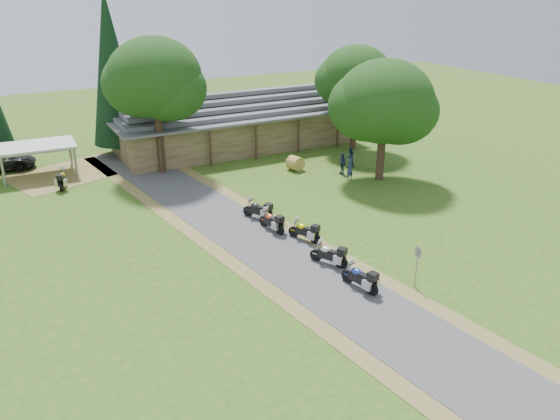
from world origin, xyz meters
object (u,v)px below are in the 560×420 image
motorcycle_row_d (272,220)px  motorcycle_row_c (304,230)px  motorcycle_row_a (360,276)px  motorcycle_row_b (329,253)px  hay_bale (295,163)px  motorcycle_carport_a (62,178)px  motorcycle_row_e (258,209)px  lodge (234,119)px  carport (38,160)px

motorcycle_row_d → motorcycle_row_c: bearing=-165.3°
motorcycle_row_a → motorcycle_row_b: motorcycle_row_a is taller
hay_bale → motorcycle_row_d: bearing=-126.6°
motorcycle_row_a → motorcycle_carport_a: size_ratio=0.99×
motorcycle_carport_a → hay_bale: size_ratio=1.80×
motorcycle_row_e → hay_bale: size_ratio=1.79×
motorcycle_row_e → motorcycle_carport_a: size_ratio=1.00×
motorcycle_row_b → motorcycle_row_a: bearing=150.6°
motorcycle_row_d → motorcycle_carport_a: (-9.75, 13.48, 0.02)m
lodge → motorcycle_row_c: 20.27m
motorcycle_row_e → carport: bearing=7.4°
motorcycle_row_d → hay_bale: bearing=-47.9°
carport → motorcycle_carport_a: 3.96m
carport → motorcycle_row_e: (10.90, -15.39, -0.51)m
lodge → hay_bale: bearing=-80.5°
lodge → hay_bale: size_ratio=19.39×
lodge → hay_bale: (1.43, -8.51, -1.90)m
carport → motorcycle_row_a: bearing=-64.0°
motorcycle_row_c → motorcycle_row_e: size_ratio=0.94×
carport → motorcycle_row_b: (11.53, -22.40, -0.53)m
lodge → motorcycle_row_d: lodge is taller
motorcycle_row_b → hay_bale: size_ratio=1.73×
carport → motorcycle_row_c: bearing=-57.0°
hay_bale → motorcycle_row_c: bearing=-117.2°
motorcycle_row_c → hay_bale: bearing=-52.5°
lodge → motorcycle_row_a: 26.03m
lodge → motorcycle_row_a: bearing=-100.5°
motorcycle_row_a → motorcycle_row_e: size_ratio=0.99×
motorcycle_row_a → motorcycle_row_d: bearing=-8.1°
motorcycle_row_b → motorcycle_carport_a: size_ratio=0.96×
carport → motorcycle_row_b: bearing=-61.4°
carport → motorcycle_row_c: size_ratio=2.94×
motorcycle_row_b → motorcycle_row_e: (-0.63, 7.01, 0.02)m
motorcycle_carport_a → motorcycle_row_b: bearing=-134.4°
lodge → motorcycle_carport_a: lodge is taller
carport → hay_bale: carport is taller
lodge → motorcycle_row_c: bearing=-102.4°
motorcycle_row_d → lodge: bearing=-28.2°
motorcycle_row_b → motorcycle_row_c: motorcycle_row_b is taller
carport → motorcycle_row_e: size_ratio=2.77×
motorcycle_row_a → motorcycle_row_b: 2.73m
motorcycle_carport_a → motorcycle_row_a: bearing=-137.6°
motorcycle_row_d → motorcycle_carport_a: 16.64m
motorcycle_row_e → motorcycle_row_b: bearing=157.2°
motorcycle_row_e → hay_bale: bearing=-70.8°
motorcycle_row_b → motorcycle_row_c: 3.11m
hay_bale → motorcycle_row_b: bearing=-113.2°
carport → motorcycle_row_c: 22.68m
motorcycle_row_d → motorcycle_row_e: motorcycle_row_e is taller
motorcycle_row_e → motorcycle_row_d: bearing=151.4°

